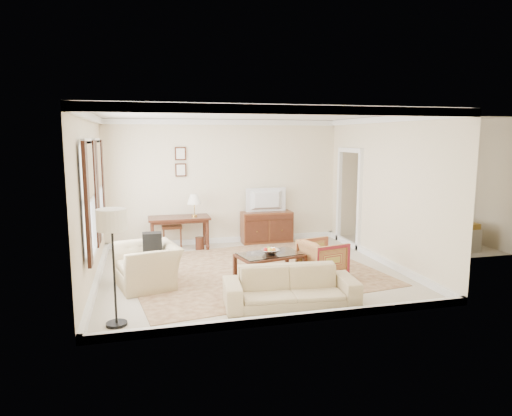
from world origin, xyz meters
name	(u,v)px	position (x,y,z in m)	size (l,w,h in m)	color
room_shell	(249,138)	(0.00, 0.00, 2.47)	(5.51, 5.01, 2.91)	beige
annex_bedroom	(424,230)	(4.49, 1.15, 0.34)	(3.00, 2.70, 2.90)	beige
window_front	(89,199)	(-2.70, -0.70, 1.55)	(0.12, 1.56, 1.80)	#CCB284
window_rear	(98,188)	(-2.70, 0.90, 1.55)	(0.12, 1.56, 1.80)	#CCB284
doorway	(349,199)	(2.71, 1.50, 1.08)	(0.10, 1.12, 2.25)	white
rug	(251,270)	(0.04, 0.03, 0.01)	(4.38, 3.75, 0.01)	brown
writing_desk	(179,222)	(-1.12, 2.06, 0.63)	(1.35, 0.67, 0.74)	#452013
desk_chair	(171,224)	(-1.27, 2.41, 0.53)	(0.45, 0.45, 1.05)	brown
desk_lamp	(194,205)	(-0.78, 2.06, 0.99)	(0.32, 0.32, 0.50)	silver
framed_prints	(181,162)	(-1.02, 2.47, 1.94)	(0.25, 0.04, 0.68)	#452013
sideboard	(267,227)	(0.96, 2.24, 0.37)	(1.20, 0.46, 0.74)	brown
tv	(267,193)	(0.96, 2.22, 1.20)	(0.92, 0.53, 0.12)	black
coffee_table	(270,259)	(0.23, -0.58, 0.37)	(1.25, 0.90, 0.48)	#452013
fruit_bowl	(270,251)	(0.23, -0.59, 0.53)	(0.42, 0.42, 0.10)	silver
book_a	(257,271)	(-0.02, -0.61, 0.19)	(0.28, 0.04, 0.38)	brown
book_b	(279,269)	(0.39, -0.59, 0.18)	(0.28, 0.03, 0.38)	brown
striped_armchair	(323,256)	(1.22, -0.59, 0.36)	(0.71, 0.66, 0.73)	maroon
club_armchair	(148,258)	(-1.86, -0.39, 0.48)	(1.09, 0.71, 0.95)	#C5B485
backpack	(152,242)	(-1.77, -0.27, 0.72)	(0.32, 0.22, 0.40)	black
sofa	(291,281)	(0.18, -1.87, 0.38)	(1.96, 0.57, 0.77)	#C5B485
floor_lamp	(112,228)	(-2.30, -1.98, 1.32)	(0.39, 0.39, 1.58)	black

